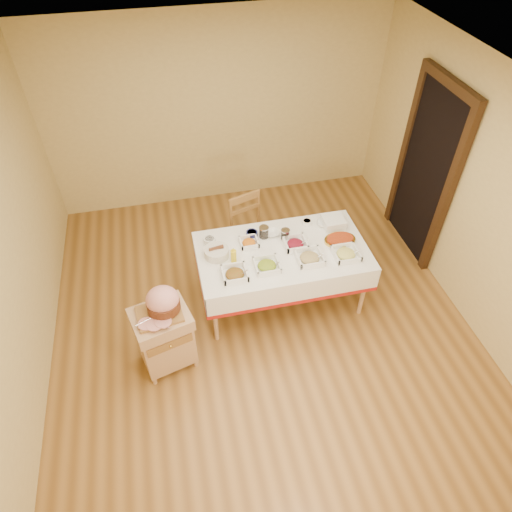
# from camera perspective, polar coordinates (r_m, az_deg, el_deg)

# --- Properties ---
(room_shell) EXTENTS (5.00, 5.00, 5.00)m
(room_shell) POSITION_cam_1_polar(r_m,az_deg,el_deg) (4.23, 0.77, 2.80)
(room_shell) COLOR olive
(room_shell) RESTS_ON ground
(doorway) EXTENTS (0.09, 1.10, 2.20)m
(doorway) POSITION_cam_1_polar(r_m,az_deg,el_deg) (5.80, 20.54, 10.07)
(doorway) COLOR black
(doorway) RESTS_ON ground
(dining_table) EXTENTS (1.82, 1.02, 0.76)m
(dining_table) POSITION_cam_1_polar(r_m,az_deg,el_deg) (4.98, 3.25, -0.62)
(dining_table) COLOR tan
(dining_table) RESTS_ON ground
(butcher_cart) EXTENTS (0.62, 0.56, 0.75)m
(butcher_cart) POSITION_cam_1_polar(r_m,az_deg,el_deg) (4.61, -11.38, -9.79)
(butcher_cart) COLOR tan
(butcher_cart) RESTS_ON ground
(dining_chair) EXTENTS (0.54, 0.53, 0.97)m
(dining_chair) POSITION_cam_1_polar(r_m,az_deg,el_deg) (5.47, -0.61, 2.92)
(dining_chair) COLOR olive
(dining_chair) RESTS_ON ground
(ham_on_board) EXTENTS (0.44, 0.42, 0.29)m
(ham_on_board) POSITION_cam_1_polar(r_m,az_deg,el_deg) (4.28, -11.64, -5.75)
(ham_on_board) COLOR olive
(ham_on_board) RESTS_ON butcher_cart
(serving_dish_a) EXTENTS (0.26, 0.25, 0.11)m
(serving_dish_a) POSITION_cam_1_polar(r_m,az_deg,el_deg) (4.56, -2.68, -2.25)
(serving_dish_a) COLOR white
(serving_dish_a) RESTS_ON dining_table
(serving_dish_b) EXTENTS (0.25, 0.25, 0.10)m
(serving_dish_b) POSITION_cam_1_polar(r_m,az_deg,el_deg) (4.64, 1.38, -1.20)
(serving_dish_b) COLOR white
(serving_dish_b) RESTS_ON dining_table
(serving_dish_c) EXTENTS (0.27, 0.27, 0.11)m
(serving_dish_c) POSITION_cam_1_polar(r_m,az_deg,el_deg) (4.75, 6.72, -0.22)
(serving_dish_c) COLOR white
(serving_dish_c) RESTS_ON dining_table
(serving_dish_d) EXTENTS (0.26, 0.26, 0.10)m
(serving_dish_d) POSITION_cam_1_polar(r_m,az_deg,el_deg) (4.86, 11.18, 0.27)
(serving_dish_d) COLOR white
(serving_dish_d) RESTS_ON dining_table
(serving_dish_e) EXTENTS (0.20, 0.19, 0.09)m
(serving_dish_e) POSITION_cam_1_polar(r_m,az_deg,el_deg) (4.91, -0.89, 1.70)
(serving_dish_e) COLOR white
(serving_dish_e) RESTS_ON dining_table
(serving_dish_f) EXTENTS (0.25, 0.24, 0.11)m
(serving_dish_f) POSITION_cam_1_polar(r_m,az_deg,el_deg) (4.90, 4.94, 1.54)
(serving_dish_f) COLOR white
(serving_dish_f) RESTS_ON dining_table
(small_bowl_left) EXTENTS (0.13, 0.13, 0.06)m
(small_bowl_left) POSITION_cam_1_polar(r_m,az_deg,el_deg) (4.95, -5.81, 1.99)
(small_bowl_left) COLOR white
(small_bowl_left) RESTS_ON dining_table
(small_bowl_mid) EXTENTS (0.13, 0.13, 0.05)m
(small_bowl_mid) POSITION_cam_1_polar(r_m,az_deg,el_deg) (5.01, -0.53, 2.82)
(small_bowl_mid) COLOR navy
(small_bowl_mid) RESTS_ON dining_table
(small_bowl_right) EXTENTS (0.10, 0.10, 0.05)m
(small_bowl_right) POSITION_cam_1_polar(r_m,az_deg,el_deg) (5.20, 6.39, 4.23)
(small_bowl_right) COLOR white
(small_bowl_right) RESTS_ON dining_table
(bowl_white_imported) EXTENTS (0.18, 0.18, 0.04)m
(bowl_white_imported) POSITION_cam_1_polar(r_m,az_deg,el_deg) (5.04, 2.03, 2.87)
(bowl_white_imported) COLOR white
(bowl_white_imported) RESTS_ON dining_table
(bowl_small_imported) EXTENTS (0.18, 0.18, 0.05)m
(bowl_small_imported) POSITION_cam_1_polar(r_m,az_deg,el_deg) (5.22, 8.36, 4.06)
(bowl_small_imported) COLOR white
(bowl_small_imported) RESTS_ON dining_table
(preserve_jar_left) EXTENTS (0.11, 0.11, 0.14)m
(preserve_jar_left) POSITION_cam_1_polar(r_m,az_deg,el_deg) (4.98, 0.99, 2.95)
(preserve_jar_left) COLOR silver
(preserve_jar_left) RESTS_ON dining_table
(preserve_jar_right) EXTENTS (0.10, 0.10, 0.12)m
(preserve_jar_right) POSITION_cam_1_polar(r_m,az_deg,el_deg) (4.97, 3.67, 2.66)
(preserve_jar_right) COLOR silver
(preserve_jar_right) RESTS_ON dining_table
(mustard_bottle) EXTENTS (0.06, 0.06, 0.19)m
(mustard_bottle) POSITION_cam_1_polar(r_m,az_deg,el_deg) (4.68, -2.82, 0.07)
(mustard_bottle) COLOR yellow
(mustard_bottle) RESTS_ON dining_table
(bread_basket) EXTENTS (0.26, 0.26, 0.11)m
(bread_basket) POSITION_cam_1_polar(r_m,az_deg,el_deg) (4.78, -4.95, 0.47)
(bread_basket) COLOR silver
(bread_basket) RESTS_ON dining_table
(plate_stack) EXTENTS (0.24, 0.24, 0.10)m
(plate_stack) POSITION_cam_1_polar(r_m,az_deg,el_deg) (5.21, 9.62, 4.23)
(plate_stack) COLOR white
(plate_stack) RESTS_ON dining_table
(brass_platter) EXTENTS (0.35, 0.25, 0.05)m
(brass_platter) POSITION_cam_1_polar(r_m,az_deg,el_deg) (5.04, 10.44, 2.03)
(brass_platter) COLOR gold
(brass_platter) RESTS_ON dining_table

